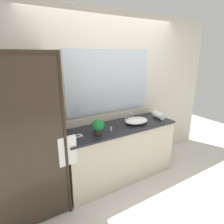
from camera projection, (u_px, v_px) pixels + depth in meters
name	position (u px, v px, depth m)	size (l,w,h in m)	color
ground_plane	(120.00, 176.00, 3.19)	(8.00, 8.00, 0.00)	silver
wall_back_with_mirror	(109.00, 96.00, 3.09)	(4.40, 0.06, 2.60)	beige
vanity_cabinet	(120.00, 152.00, 3.06)	(1.80, 0.58, 0.90)	beige
shower_enclosure	(34.00, 143.00, 2.10)	(1.20, 0.59, 2.00)	#2D2319
sink_basin	(136.00, 121.00, 3.04)	(0.39, 0.30, 0.09)	white
faucet	(129.00, 117.00, 3.19)	(0.17, 0.12, 0.14)	silver
potted_plant	(98.00, 126.00, 2.59)	(0.19, 0.19, 0.21)	#473828
soap_dish	(79.00, 136.00, 2.55)	(0.10, 0.07, 0.04)	silver
amenity_bottle_lotion	(111.00, 128.00, 2.74)	(0.03, 0.03, 0.08)	white
amenity_bottle_shampoo	(117.00, 123.00, 2.93)	(0.03, 0.03, 0.10)	#4C7056
rolled_towel_near_edge	(159.00, 115.00, 3.25)	(0.11, 0.11, 0.21)	white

